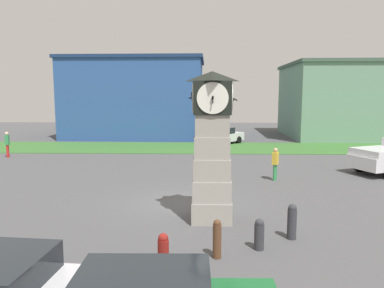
% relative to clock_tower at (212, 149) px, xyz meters
% --- Properties ---
extents(ground_plane, '(83.92, 83.92, 0.00)m').
position_rel_clock_tower_xyz_m(ground_plane, '(-1.25, 1.85, -2.46)').
color(ground_plane, '#4C4C4F').
extents(clock_tower, '(1.61, 1.63, 5.04)m').
position_rel_clock_tower_xyz_m(clock_tower, '(0.00, 0.00, 0.00)').
color(clock_tower, '#9E998F').
rests_on(clock_tower, ground_plane).
extents(bollard_near_tower, '(0.27, 0.27, 1.07)m').
position_rel_clock_tower_xyz_m(bollard_near_tower, '(2.36, -1.65, -1.92)').
color(bollard_near_tower, '#333338').
rests_on(bollard_near_tower, ground_plane).
extents(bollard_mid_row, '(0.27, 0.27, 0.89)m').
position_rel_clock_tower_xyz_m(bollard_mid_row, '(1.27, -2.45, -2.02)').
color(bollard_mid_row, '#333338').
rests_on(bollard_mid_row, ground_plane).
extents(bollard_far_row, '(0.23, 0.23, 1.05)m').
position_rel_clock_tower_xyz_m(bollard_far_row, '(0.08, -3.03, -1.93)').
color(bollard_far_row, brown).
rests_on(bollard_far_row, ground_plane).
extents(bollard_end_row, '(0.26, 0.26, 1.08)m').
position_rel_clock_tower_xyz_m(bollard_end_row, '(-1.23, -4.10, -1.92)').
color(bollard_end_row, maroon).
rests_on(bollard_end_row, ground_plane).
extents(car_silver_hatch, '(4.15, 4.41, 1.45)m').
position_rel_clock_tower_xyz_m(car_silver_hatch, '(1.29, 19.38, -1.72)').
color(car_silver_hatch, silver).
rests_on(car_silver_hatch, ground_plane).
extents(pedestrian_near_bench, '(0.34, 0.45, 1.75)m').
position_rel_clock_tower_xyz_m(pedestrian_near_bench, '(-13.58, 12.41, -1.46)').
color(pedestrian_near_bench, red).
rests_on(pedestrian_near_bench, ground_plane).
extents(pedestrian_crossing_lot, '(0.40, 0.47, 1.64)m').
position_rel_clock_tower_xyz_m(pedestrian_crossing_lot, '(3.33, 6.03, -1.53)').
color(pedestrian_crossing_lot, '#338C4C').
rests_on(pedestrian_crossing_lot, ground_plane).
extents(warehouse_blue_far, '(13.69, 10.20, 7.78)m').
position_rel_clock_tower_xyz_m(warehouse_blue_far, '(-6.96, 25.76, 1.44)').
color(warehouse_blue_far, '#2D5193').
rests_on(warehouse_blue_far, ground_plane).
extents(storefront_low_left, '(12.43, 11.57, 7.32)m').
position_rel_clock_tower_xyz_m(storefront_low_left, '(14.34, 25.68, 1.20)').
color(storefront_low_left, gray).
rests_on(storefront_low_left, ground_plane).
extents(grass_verge_far, '(50.35, 6.30, 0.04)m').
position_rel_clock_tower_xyz_m(grass_verge_far, '(-1.04, 17.23, -2.44)').
color(grass_verge_far, '#386B2D').
rests_on(grass_verge_far, ground_plane).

